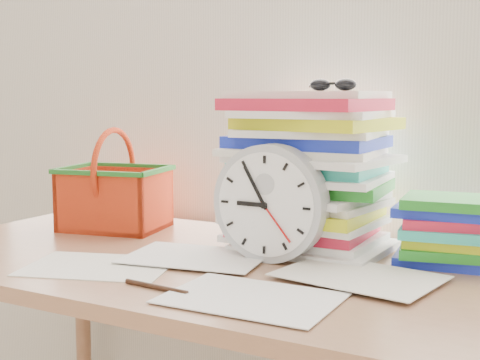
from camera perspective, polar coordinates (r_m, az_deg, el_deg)
The scene contains 9 objects.
curtain at distance 1.70m, azimuth 4.76°, elevation 14.33°, with size 2.40×0.01×2.50m, color silver.
desk at distance 1.41m, azimuth -1.93°, elevation -9.78°, with size 1.40×0.70×0.75m.
paper_stack at distance 1.48m, azimuth 6.07°, elevation 0.78°, with size 0.35×0.29×0.35m, color white, non-canonical shape.
clock at distance 1.36m, azimuth 2.62°, elevation -1.98°, with size 0.24×0.24×0.05m, color #ADB0B4.
sunglasses at distance 1.47m, azimuth 7.92°, elevation 8.05°, with size 0.12×0.10×0.03m, color black, non-canonical shape.
book_stack at distance 1.41m, azimuth 17.68°, elevation -4.13°, with size 0.24×0.18×0.14m, color white, non-canonical shape.
basket at distance 1.72m, azimuth -10.67°, elevation 0.02°, with size 0.25×0.20×0.25m, color red, non-canonical shape.
pen at distance 1.20m, azimuth -7.19°, elevation -9.04°, with size 0.01×0.01×0.14m, color black.
scattered_papers at distance 1.39m, azimuth -1.95°, elevation -6.60°, with size 1.26×0.42×0.02m, color white, non-canonical shape.
Camera 1 is at (0.69, 0.44, 1.09)m, focal length 50.00 mm.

